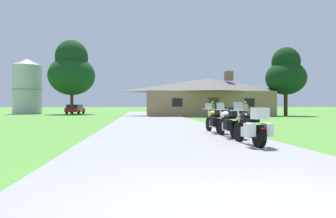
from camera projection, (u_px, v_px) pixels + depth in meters
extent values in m
plane|color=#4C8433|center=(157.00, 122.00, 23.17)|extent=(500.00, 500.00, 0.00)
cube|color=gray|center=(158.00, 123.00, 21.18)|extent=(6.40, 80.00, 0.06)
cylinder|color=black|center=(239.00, 132.00, 10.07)|extent=(0.16, 0.65, 0.64)
cylinder|color=black|center=(259.00, 136.00, 8.65)|extent=(0.20, 0.65, 0.64)
cube|color=silver|center=(248.00, 132.00, 9.34)|extent=(0.30, 0.58, 0.30)
ellipsoid|color=black|center=(245.00, 117.00, 9.59)|extent=(0.34, 0.54, 0.26)
cube|color=black|center=(251.00, 120.00, 9.14)|extent=(0.32, 0.54, 0.10)
cylinder|color=silver|center=(239.00, 110.00, 10.02)|extent=(0.66, 0.08, 0.03)
cylinder|color=silver|center=(239.00, 121.00, 10.06)|extent=(0.08, 0.24, 0.73)
cube|color=#B2BCC6|center=(238.00, 106.00, 10.12)|extent=(0.33, 0.13, 0.27)
sphere|color=silver|center=(239.00, 115.00, 10.02)|extent=(0.11, 0.11, 0.11)
cube|color=silver|center=(260.00, 113.00, 8.59)|extent=(0.42, 0.39, 0.32)
cube|color=red|center=(263.00, 129.00, 8.43)|extent=(0.14, 0.04, 0.06)
cylinder|color=silver|center=(259.00, 139.00, 8.99)|extent=(0.11, 0.55, 0.07)
cube|color=silver|center=(250.00, 130.00, 8.65)|extent=(0.23, 0.41, 0.36)
cube|color=silver|center=(267.00, 130.00, 8.74)|extent=(0.23, 0.41, 0.36)
cylinder|color=black|center=(221.00, 127.00, 12.40)|extent=(0.16, 0.65, 0.64)
cylinder|color=black|center=(235.00, 130.00, 10.99)|extent=(0.21, 0.65, 0.64)
cube|color=silver|center=(228.00, 127.00, 11.67)|extent=(0.31, 0.58, 0.30)
ellipsoid|color=silver|center=(225.00, 115.00, 11.92)|extent=(0.34, 0.54, 0.26)
cube|color=black|center=(230.00, 117.00, 11.47)|extent=(0.32, 0.54, 0.10)
cylinder|color=silver|center=(221.00, 110.00, 12.36)|extent=(0.66, 0.09, 0.03)
cylinder|color=silver|center=(221.00, 118.00, 12.40)|extent=(0.08, 0.24, 0.73)
cube|color=#B2BCC6|center=(221.00, 106.00, 12.45)|extent=(0.33, 0.14, 0.27)
sphere|color=silver|center=(221.00, 113.00, 12.36)|extent=(0.11, 0.11, 0.11)
cube|color=black|center=(236.00, 112.00, 10.93)|extent=(0.43, 0.39, 0.32)
cube|color=red|center=(238.00, 124.00, 10.77)|extent=(0.14, 0.04, 0.06)
cylinder|color=silver|center=(235.00, 132.00, 11.33)|extent=(0.12, 0.55, 0.07)
cube|color=black|center=(228.00, 125.00, 10.99)|extent=(0.23, 0.42, 0.36)
cube|color=black|center=(241.00, 125.00, 11.08)|extent=(0.23, 0.42, 0.36)
cylinder|color=black|center=(209.00, 124.00, 14.36)|extent=(0.17, 0.65, 0.64)
cylinder|color=black|center=(220.00, 126.00, 12.95)|extent=(0.22, 0.65, 0.64)
cube|color=silver|center=(214.00, 124.00, 13.64)|extent=(0.31, 0.58, 0.30)
ellipsoid|color=gold|center=(212.00, 113.00, 13.89)|extent=(0.35, 0.55, 0.26)
cube|color=black|center=(216.00, 116.00, 13.44)|extent=(0.33, 0.54, 0.10)
cylinder|color=silver|center=(209.00, 109.00, 14.32)|extent=(0.66, 0.10, 0.03)
cylinder|color=silver|center=(209.00, 116.00, 14.36)|extent=(0.08, 0.24, 0.73)
cube|color=#B2BCC6|center=(209.00, 106.00, 14.41)|extent=(0.33, 0.14, 0.27)
sphere|color=silver|center=(209.00, 112.00, 14.32)|extent=(0.11, 0.11, 0.11)
cube|color=black|center=(220.00, 111.00, 12.90)|extent=(0.43, 0.40, 0.32)
cube|color=red|center=(222.00, 121.00, 12.73)|extent=(0.14, 0.04, 0.06)
cylinder|color=silver|center=(220.00, 128.00, 13.29)|extent=(0.12, 0.55, 0.07)
cube|color=black|center=(214.00, 122.00, 12.95)|extent=(0.24, 0.42, 0.36)
cube|color=black|center=(225.00, 122.00, 13.05)|extent=(0.24, 0.42, 0.36)
cube|color=#896B4C|center=(207.00, 104.00, 37.00)|extent=(14.37, 6.35, 2.87)
pyramid|color=#5B5651|center=(207.00, 85.00, 36.97)|extent=(15.24, 6.74, 1.60)
cube|color=brown|center=(229.00, 76.00, 37.20)|extent=(0.90, 0.90, 1.10)
cube|color=#472D19|center=(214.00, 107.00, 33.81)|extent=(1.10, 0.08, 2.10)
cube|color=black|center=(177.00, 102.00, 33.43)|extent=(1.10, 0.06, 0.90)
cube|color=black|center=(250.00, 103.00, 34.18)|extent=(1.10, 0.06, 0.90)
cylinder|color=black|center=(244.00, 114.00, 30.63)|extent=(0.14, 0.14, 0.86)
cylinder|color=black|center=(246.00, 114.00, 30.60)|extent=(0.14, 0.14, 0.86)
cube|color=tan|center=(245.00, 107.00, 30.60)|extent=(0.40, 0.30, 0.56)
cylinder|color=tan|center=(243.00, 107.00, 30.64)|extent=(0.09, 0.09, 0.58)
cylinder|color=tan|center=(248.00, 107.00, 30.57)|extent=(0.09, 0.09, 0.58)
sphere|color=tan|center=(245.00, 102.00, 30.60)|extent=(0.21, 0.21, 0.21)
cylinder|color=#B2AD99|center=(245.00, 101.00, 30.60)|extent=(0.22, 0.22, 0.05)
cylinder|color=navy|center=(213.00, 114.00, 30.29)|extent=(0.14, 0.14, 0.86)
cylinder|color=navy|center=(212.00, 114.00, 30.19)|extent=(0.14, 0.14, 0.86)
cube|color=#5B6638|center=(212.00, 107.00, 30.23)|extent=(0.42, 0.36, 0.56)
cylinder|color=#5B6638|center=(214.00, 107.00, 30.35)|extent=(0.09, 0.09, 0.58)
cylinder|color=#5B6638|center=(211.00, 107.00, 30.11)|extent=(0.09, 0.09, 0.58)
sphere|color=tan|center=(212.00, 102.00, 30.23)|extent=(0.21, 0.21, 0.21)
cylinder|color=#B2AD99|center=(212.00, 101.00, 30.23)|extent=(0.22, 0.22, 0.05)
cylinder|color=#422D19|center=(72.00, 101.00, 43.93)|extent=(0.44, 0.44, 3.71)
ellipsoid|color=#143D19|center=(72.00, 76.00, 43.90)|extent=(6.49, 6.49, 5.51)
ellipsoid|color=#123716|center=(72.00, 57.00, 43.87)|extent=(4.54, 4.54, 4.87)
cylinder|color=#422D19|center=(286.00, 102.00, 37.49)|extent=(0.44, 0.44, 3.28)
ellipsoid|color=#0F3314|center=(286.00, 78.00, 37.46)|extent=(4.78, 4.78, 4.07)
ellipsoid|color=black|center=(286.00, 62.00, 37.44)|extent=(3.35, 3.35, 3.59)
cylinder|color=#B2B7BC|center=(27.00, 90.00, 47.05)|extent=(4.17, 4.17, 7.32)
cone|color=#999EA3|center=(27.00, 62.00, 47.00)|extent=(4.25, 4.25, 1.04)
cylinder|color=gray|center=(27.00, 90.00, 47.05)|extent=(4.30, 4.30, 0.15)
cube|color=maroon|center=(75.00, 110.00, 45.91)|extent=(2.14, 4.71, 0.60)
cube|color=black|center=(75.00, 106.00, 45.71)|extent=(1.83, 3.32, 0.48)
cylinder|color=black|center=(72.00, 112.00, 47.32)|extent=(0.26, 0.65, 0.64)
cylinder|color=black|center=(83.00, 112.00, 47.36)|extent=(0.26, 0.65, 0.64)
cylinder|color=black|center=(67.00, 112.00, 44.47)|extent=(0.26, 0.65, 0.64)
cylinder|color=black|center=(79.00, 112.00, 44.51)|extent=(0.26, 0.65, 0.64)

